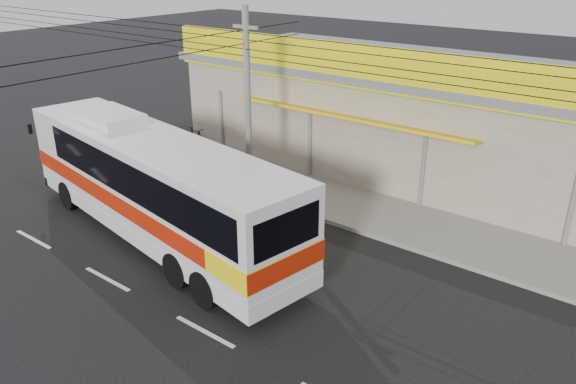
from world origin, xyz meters
name	(u,v)px	position (x,y,z in m)	size (l,w,h in m)	color
ground	(268,288)	(0.00, 0.00, 0.00)	(120.00, 120.00, 0.00)	black
sidewalk	(374,213)	(0.00, 6.00, 0.07)	(30.00, 3.20, 0.15)	slate
lane_markings	(205,332)	(0.00, -2.50, 0.00)	(50.00, 0.12, 0.01)	silver
storefront_building	(444,120)	(-0.01, 11.54, 2.30)	(22.60, 9.20, 5.70)	gray
coach_bus	(158,183)	(-4.55, 0.09, 2.04)	(12.64, 4.54, 3.82)	silver
motorbike_red	(218,155)	(-7.81, 6.06, 0.59)	(0.59, 1.69, 0.89)	maroon
motorbike_dark	(195,137)	(-10.42, 7.18, 0.63)	(0.45, 1.59, 0.96)	black
utility_pole	(246,43)	(-4.35, 4.20, 5.88)	(34.00, 14.00, 7.14)	slate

